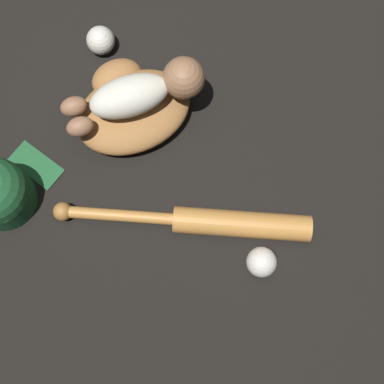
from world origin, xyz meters
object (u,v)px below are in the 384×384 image
(baby_figure, at_px, (143,92))
(baseball_spare, at_px, (101,40))
(baseball_glove, at_px, (131,106))
(baseball_bat, at_px, (214,222))
(baseball, at_px, (262,262))

(baby_figure, bearing_deg, baseball_spare, 76.88)
(baseball_spare, bearing_deg, baseball_glove, -111.56)
(baseball_bat, bearing_deg, baseball, -87.17)
(baby_figure, bearing_deg, baseball_glove, 127.63)
(baseball_bat, xyz_separation_m, baseball, (0.01, -0.14, 0.00))
(baseball_glove, height_order, baby_figure, baby_figure)
(baby_figure, bearing_deg, baseball_bat, -105.66)
(baseball, bearing_deg, baseball_bat, 92.83)
(baseball_bat, height_order, baseball_spare, baseball_spare)
(baseball_bat, distance_m, baseball_spare, 0.57)
(baseball_glove, bearing_deg, baby_figure, -52.37)
(baseball_glove, relative_size, baseball_spare, 4.71)
(baseball_glove, distance_m, baby_figure, 0.10)
(baby_figure, relative_size, baseball_bat, 0.69)
(baseball_glove, relative_size, baby_figure, 1.03)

